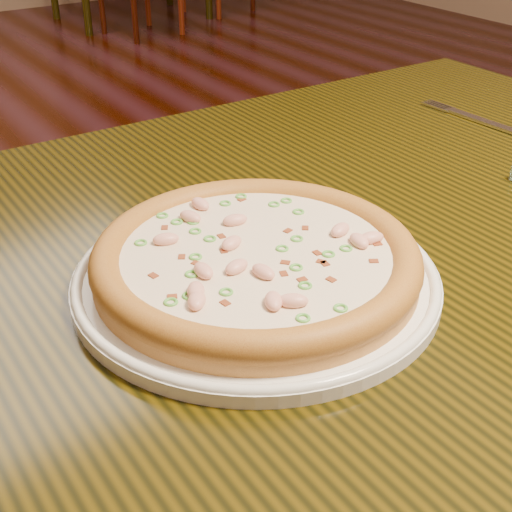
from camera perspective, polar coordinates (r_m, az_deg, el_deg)
ground at (r=1.70m, az=0.00°, el=-9.89°), size 9.00×9.00×0.00m
hero_table at (r=0.79m, az=5.24°, el=-4.09°), size 1.20×0.80×0.75m
plate at (r=0.64m, az=-0.00°, el=-1.64°), size 0.33×0.33×0.02m
pizza at (r=0.63m, az=-0.01°, el=-0.23°), size 0.29×0.29×0.03m
fork at (r=1.08m, az=17.14°, el=10.47°), size 0.03×0.18×0.00m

